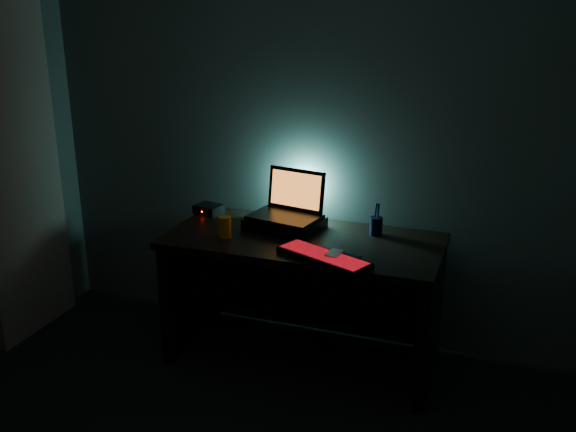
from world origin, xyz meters
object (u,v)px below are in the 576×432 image
at_px(juice_glass, 225,227).
at_px(keyboard, 324,257).
at_px(laptop, 289,206).
at_px(router, 209,209).
at_px(pen_cup, 376,226).
at_px(mouse, 334,255).

bearing_deg(juice_glass, keyboard, -12.37).
distance_m(keyboard, juice_glass, 0.62).
distance_m(laptop, router, 0.55).
bearing_deg(laptop, pen_cup, 13.68).
xyz_separation_m(keyboard, router, (-0.87, 0.48, 0.01)).
height_order(keyboard, router, router).
bearing_deg(pen_cup, juice_glass, -157.46).
bearing_deg(keyboard, laptop, 151.35).
xyz_separation_m(laptop, router, (-0.54, 0.05, -0.09)).
height_order(laptop, mouse, laptop).
bearing_deg(mouse, keyboard, -140.77).
bearing_deg(pen_cup, keyboard, -110.39).
relative_size(laptop, pen_cup, 4.20).
xyz_separation_m(laptop, pen_cup, (0.50, 0.02, -0.07)).
bearing_deg(router, laptop, 7.42).
bearing_deg(juice_glass, mouse, -9.14).
bearing_deg(laptop, mouse, -35.42).
distance_m(laptop, pen_cup, 0.51).
distance_m(pen_cup, juice_glass, 0.83).
distance_m(keyboard, router, 1.00).
relative_size(keyboard, juice_glass, 4.47).
relative_size(mouse, pen_cup, 1.06).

